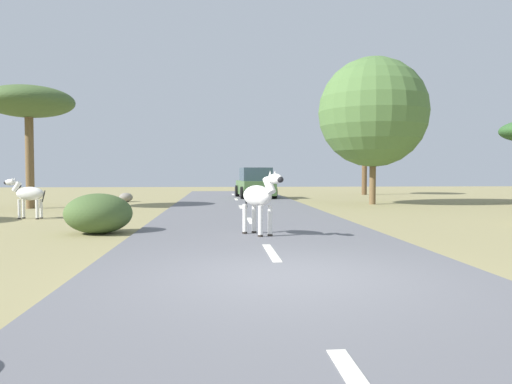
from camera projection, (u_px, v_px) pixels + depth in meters
ground_plane at (286, 279)px, 7.09m from camera, size 90.00×90.00×0.00m
road at (286, 277)px, 7.09m from camera, size 6.00×64.00×0.05m
lane_markings at (297, 292)px, 6.09m from camera, size 0.16×56.00×0.01m
zebra_0 at (259, 197)px, 11.56m from camera, size 0.98×1.47×1.51m
zebra_1 at (28, 194)px, 16.17m from camera, size 1.43×0.55×1.36m
car_0 at (255, 184)px, 28.91m from camera, size 2.26×4.46×1.74m
tree_0 at (365, 128)px, 33.53m from camera, size 3.64×3.64×5.26m
tree_1 at (29, 103)px, 20.70m from camera, size 3.70×3.70×5.12m
tree_4 at (373, 112)px, 23.46m from camera, size 5.17×5.17×6.95m
bush_0 at (98, 213)px, 12.30m from camera, size 1.66×1.50×1.00m
rock_1 at (126, 197)px, 25.56m from camera, size 0.69×0.65×0.47m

